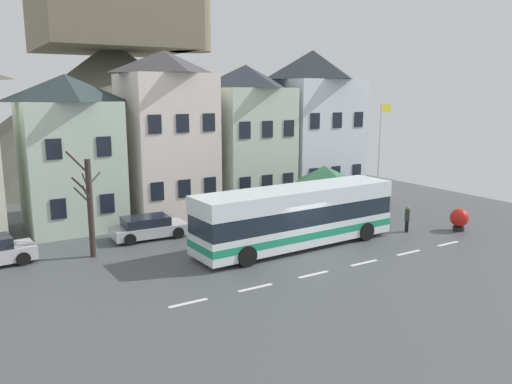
% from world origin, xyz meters
% --- Properties ---
extents(ground_plane, '(40.00, 60.00, 0.07)m').
position_xyz_m(ground_plane, '(0.00, -0.00, -0.03)').
color(ground_plane, '#4C5052').
extents(townhouse_01, '(5.22, 5.48, 8.95)m').
position_xyz_m(townhouse_01, '(-8.76, 11.71, 4.47)').
color(townhouse_01, silver).
rests_on(townhouse_01, ground_plane).
extents(townhouse_02, '(5.19, 5.40, 10.50)m').
position_xyz_m(townhouse_02, '(-2.75, 11.67, 5.25)').
color(townhouse_02, silver).
rests_on(townhouse_02, ground_plane).
extents(townhouse_03, '(5.12, 5.71, 9.79)m').
position_xyz_m(townhouse_03, '(3.22, 11.82, 4.89)').
color(townhouse_03, beige).
rests_on(townhouse_03, ground_plane).
extents(townhouse_04, '(6.03, 6.08, 11.02)m').
position_xyz_m(townhouse_04, '(9.13, 12.01, 5.51)').
color(townhouse_04, silver).
rests_on(townhouse_04, ground_plane).
extents(hilltop_castle, '(34.89, 34.89, 20.40)m').
position_xyz_m(hilltop_castle, '(0.26, 33.55, 7.36)').
color(hilltop_castle, '#5C5D50').
rests_on(hilltop_castle, ground_plane).
extents(transit_bus, '(11.44, 3.08, 3.13)m').
position_xyz_m(transit_bus, '(0.29, 1.52, 1.58)').
color(transit_bus, white).
rests_on(transit_bus, ground_plane).
extents(bus_shelter, '(3.60, 3.60, 3.53)m').
position_xyz_m(bus_shelter, '(4.74, 4.85, 2.94)').
color(bus_shelter, '#473D33').
rests_on(bus_shelter, ground_plane).
extents(parked_car_00, '(4.65, 2.24, 1.35)m').
position_xyz_m(parked_car_00, '(9.29, 6.95, 0.66)').
color(parked_car_00, navy).
rests_on(parked_car_00, ground_plane).
extents(parked_car_01, '(4.13, 2.03, 1.23)m').
position_xyz_m(parked_car_01, '(-5.80, 6.99, 0.61)').
color(parked_car_01, silver).
rests_on(parked_car_01, ground_plane).
extents(pedestrian_00, '(0.29, 0.31, 1.52)m').
position_xyz_m(pedestrian_00, '(7.41, 0.53, 0.83)').
color(pedestrian_00, black).
rests_on(pedestrian_00, ground_plane).
extents(pedestrian_01, '(0.36, 0.36, 1.51)m').
position_xyz_m(pedestrian_01, '(5.51, 3.48, 0.88)').
color(pedestrian_01, '#38332D').
rests_on(pedestrian_01, ground_plane).
extents(pedestrian_02, '(0.33, 0.32, 1.49)m').
position_xyz_m(pedestrian_02, '(4.60, 3.20, 0.85)').
color(pedestrian_02, '#38332D').
rests_on(pedestrian_02, ground_plane).
extents(public_bench, '(1.59, 0.48, 0.87)m').
position_xyz_m(public_bench, '(6.72, 7.02, 0.47)').
color(public_bench, '#473828').
rests_on(public_bench, ground_plane).
extents(flagpole, '(0.95, 0.10, 7.25)m').
position_xyz_m(flagpole, '(9.81, 5.33, 4.19)').
color(flagpole, silver).
rests_on(flagpole, ground_plane).
extents(harbour_buoy, '(1.07, 1.07, 1.32)m').
position_xyz_m(harbour_buoy, '(10.18, -0.88, 0.73)').
color(harbour_buoy, black).
rests_on(harbour_buoy, ground_plane).
extents(bare_tree_00, '(1.74, 1.74, 5.28)m').
position_xyz_m(bare_tree_00, '(-9.25, 5.29, 2.57)').
color(bare_tree_00, '#382D28').
rests_on(bare_tree_00, ground_plane).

